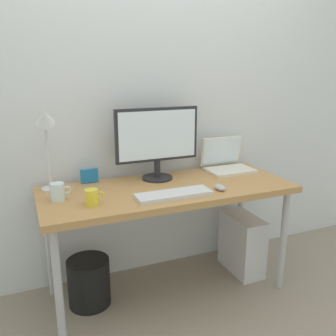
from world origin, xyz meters
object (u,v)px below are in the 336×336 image
Objects in this scene: photo_frame at (89,176)px; desk at (168,197)px; coffee_mug at (92,197)px; monitor at (157,139)px; desk_lamp at (46,131)px; laptop at (226,162)px; glass_cup at (58,192)px; computer_tower at (242,243)px; wastebasket at (89,282)px; keyboard at (174,194)px; mouse at (220,187)px.

desk is at bearing -31.22° from photo_frame.
desk is 0.52m from coffee_mug.
monitor is 0.67m from desk_lamp.
desk_lamp reaches higher than laptop.
desk is 14.56× the size of coffee_mug.
desk_lamp is 4.46× the size of glass_cup.
laptop is 0.96m from photo_frame.
desk_lamp reaches higher than glass_cup.
coffee_mug is 0.21m from glass_cup.
computer_tower is at bearing 1.00° from glass_cup.
monitor reaches higher than laptop.
desk_lamp is 0.96m from wastebasket.
computer_tower is (1.24, 0.02, -0.57)m from glass_cup.
keyboard is 4.15× the size of coffee_mug.
laptop is 0.76× the size of computer_tower.
keyboard is 4.00× the size of photo_frame.
wastebasket is (-0.47, 0.23, -0.59)m from keyboard.
monitor is 0.99m from wastebasket.
mouse is at bearing -20.89° from desk_lamp.
desk_lamp reaches higher than coffee_mug.
desk_lamp is at bearing 120.04° from coffee_mug.
glass_cup is at bearing -165.33° from monitor.
mouse is 0.30× the size of wastebasket.
desk is at bearing 14.65° from coffee_mug.
mouse is at bearing -3.53° from coffee_mug.
desk_lamp is at bearing 179.91° from monitor.
wastebasket is at bearing 178.53° from computer_tower.
desk_lamp reaches higher than mouse.
glass_cup reaches higher than mouse.
glass_cup is at bearing -160.83° from wastebasket.
mouse reaches higher than keyboard.
monitor reaches higher than computer_tower.
monitor reaches higher than coffee_mug.
keyboard is 0.64m from glass_cup.
coffee_mug is at bearing 174.48° from keyboard.
coffee_mug is at bearing -165.35° from desk.
mouse is at bearing -125.85° from laptop.
monitor is at bearing -10.69° from photo_frame.
keyboard is at bearing -102.05° from desk.
coffee_mug is 0.65m from wastebasket.
computer_tower is (1.08, 0.16, -0.56)m from coffee_mug.
monitor is 6.13× the size of mouse.
photo_frame reaches higher than coffee_mug.
glass_cup reaches higher than photo_frame.
mouse is (0.93, -0.36, -0.34)m from desk_lamp.
mouse is (0.30, -0.00, 0.01)m from keyboard.
keyboard is 0.85m from computer_tower.
glass_cup is 0.38× the size of wastebasket.
desk is 0.38m from monitor.
monitor is 5.01× the size of photo_frame.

